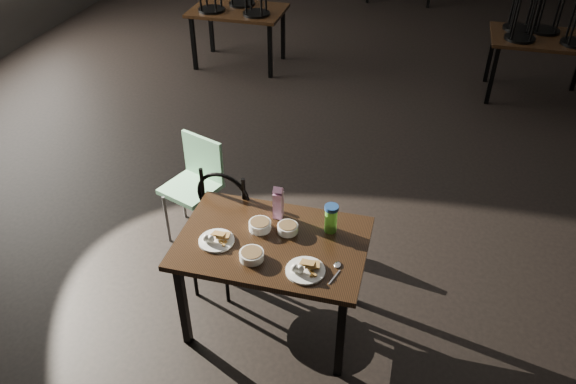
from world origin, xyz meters
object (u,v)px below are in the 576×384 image
(water_bottle, at_px, (331,218))
(juice_carton, at_px, (278,203))
(main_table, at_px, (272,250))
(bentwood_chair, at_px, (218,225))
(school_chair, at_px, (196,179))

(water_bottle, bearing_deg, juice_carton, 171.89)
(juice_carton, height_order, water_bottle, juice_carton)
(main_table, bearing_deg, bentwood_chair, 149.33)
(juice_carton, distance_m, bentwood_chair, 0.56)
(main_table, relative_size, juice_carton, 4.91)
(juice_carton, xyz_separation_m, school_chair, (-0.86, 0.60, -0.35))
(juice_carton, relative_size, water_bottle, 1.24)
(juice_carton, bearing_deg, school_chair, 145.31)
(main_table, xyz_separation_m, juice_carton, (-0.03, 0.24, 0.19))
(water_bottle, bearing_deg, school_chair, 152.13)
(main_table, bearing_deg, water_bottle, 29.63)
(school_chair, bearing_deg, juice_carton, -14.61)
(juice_carton, xyz_separation_m, bentwood_chair, (-0.47, 0.05, -0.32))
(juice_carton, relative_size, school_chair, 0.29)
(juice_carton, relative_size, bentwood_chair, 0.27)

